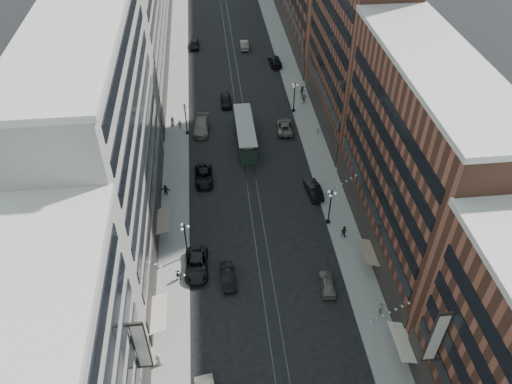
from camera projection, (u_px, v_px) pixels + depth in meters
name	position (u px, v px, depth m)	size (l,w,h in m)	color
ground	(241.00, 115.00, 86.21)	(220.00, 220.00, 0.00)	black
sidewalk_west	(178.00, 89.00, 92.82)	(4.00, 180.00, 0.15)	gray
sidewalk_east	(294.00, 83.00, 94.59)	(4.00, 180.00, 0.15)	gray
rail_west	(233.00, 87.00, 93.69)	(0.12, 180.00, 0.02)	#2D2D33
rail_east	(240.00, 86.00, 93.81)	(0.12, 180.00, 0.02)	#2D2D33
building_west_mid	(106.00, 144.00, 55.35)	(8.00, 36.00, 28.00)	gray
building_east_mid	(414.00, 166.00, 55.61)	(8.00, 30.00, 24.00)	brown
lamppost_sw_far	(186.00, 239.00, 59.30)	(1.03, 1.14, 5.52)	black
lamppost_sw_mid	(186.00, 118.00, 79.68)	(1.03, 1.14, 5.52)	black
lamppost_se_far	(330.00, 206.00, 63.80)	(1.03, 1.14, 5.52)	black
lamppost_se_mid	(294.00, 96.00, 84.93)	(1.03, 1.14, 5.52)	black
streetcar	(245.00, 134.00, 78.85)	(2.76, 12.48, 3.45)	#203327
car_2	(197.00, 265.00, 59.22)	(2.68, 5.82, 1.62)	black
car_4	(327.00, 283.00, 57.25)	(1.66, 4.13, 1.41)	#616056
car_5	(228.00, 277.00, 57.99)	(1.53, 4.39, 1.45)	black
pedestrian_1	(159.00, 359.00, 49.64)	(0.80, 0.44, 1.64)	#A8A28C
pedestrian_2	(179.00, 275.00, 57.84)	(0.77, 0.43, 1.59)	black
pedestrian_4	(381.00, 308.00, 54.27)	(1.07, 0.49, 1.82)	#C0B49F
car_7	(204.00, 176.00, 72.06)	(2.53, 5.48, 1.52)	black
car_8	(202.00, 126.00, 81.86)	(2.46, 6.05, 1.76)	slate
car_9	(195.00, 44.00, 106.12)	(1.87, 4.66, 1.59)	black
car_10	(313.00, 189.00, 69.82)	(1.71, 4.91, 1.62)	black
car_11	(285.00, 126.00, 82.04)	(2.54, 5.51, 1.53)	#67665B
car_12	(275.00, 61.00, 100.13)	(2.23, 5.49, 1.59)	black
car_13	(226.00, 100.00, 88.30)	(1.88, 4.68, 1.60)	black
car_14	(244.00, 45.00, 105.88)	(1.68, 4.82, 1.59)	slate
pedestrian_5	(166.00, 190.00, 69.41)	(1.54, 0.44, 1.66)	black
pedestrian_6	(180.00, 125.00, 82.02)	(0.98, 0.44, 1.67)	#A19385
pedestrian_7	(344.00, 231.00, 63.29)	(0.81, 0.44, 1.66)	black
pedestrian_8	(318.00, 130.00, 80.88)	(0.56, 0.37, 1.54)	#A9A08C
pedestrian_9	(302.00, 91.00, 90.33)	(1.19, 0.49, 1.85)	black
pedestrian_extra_0	(304.00, 98.00, 88.28)	(1.76, 0.51, 1.90)	gray
pedestrian_extra_1	(172.00, 122.00, 82.57)	(0.89, 0.48, 1.81)	gray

